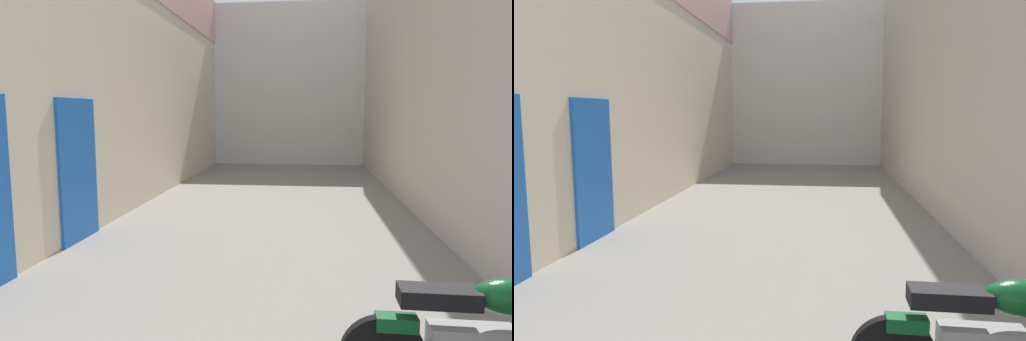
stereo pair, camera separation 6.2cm
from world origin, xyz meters
The scene contains 4 objects.
ground_plane centered at (0.00, 7.31, 0.00)m, with size 34.61×34.61×0.00m, color gray.
building_right centered at (3.02, 9.30, 3.65)m, with size 0.45×18.61×7.30m.
building_far_end centered at (0.00, 19.61, 3.03)m, with size 8.65×2.00×6.06m, color silver.
motorcycle_fourth centered at (1.88, 4.22, 0.50)m, with size 1.85×0.58×1.04m.
Camera 2 is at (0.76, 1.19, 1.99)m, focal length 31.96 mm.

